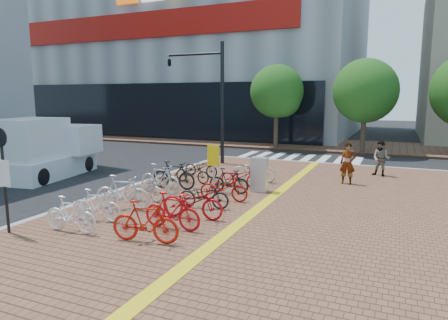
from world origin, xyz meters
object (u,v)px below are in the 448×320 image
at_px(bike_1, 96,205).
at_px(traffic_light_pole, 197,81).
at_px(bike_8, 145,222).
at_px(bike_11, 204,195).
at_px(pedestrian_a, 348,163).
at_px(bike_2, 122,192).
at_px(bike_0, 70,214).
at_px(yellow_sign, 213,160).
at_px(box_truck, 47,150).
at_px(pedestrian_b, 381,159).
at_px(bike_5, 174,175).
at_px(bike_6, 192,173).
at_px(bike_4, 160,179).
at_px(bike_13, 229,181).
at_px(bike_7, 201,167).
at_px(bike_14, 240,176).
at_px(utility_box, 259,174).
at_px(bike_12, 224,188).
at_px(notice_sign, 2,167).
at_px(bike_10, 192,202).
at_px(bike_15, 254,170).
at_px(bike_3, 143,189).
at_px(bike_9, 172,211).

xyz_separation_m(bike_1, traffic_light_pole, (-2.31, 11.09, 4.06)).
distance_m(bike_8, bike_11, 3.42).
xyz_separation_m(pedestrian_a, traffic_light_pole, (-8.53, 2.77, 3.66)).
height_order(bike_1, bike_11, bike_1).
bearing_deg(bike_2, bike_0, 171.98).
height_order(yellow_sign, box_truck, box_truck).
height_order(bike_2, pedestrian_b, pedestrian_b).
xyz_separation_m(bike_5, pedestrian_b, (7.51, 6.13, 0.26)).
height_order(bike_6, box_truck, box_truck).
bearing_deg(bike_2, bike_6, -13.18).
bearing_deg(traffic_light_pole, box_truck, -128.01).
bearing_deg(pedestrian_a, bike_4, -146.74).
height_order(bike_13, yellow_sign, yellow_sign).
xyz_separation_m(bike_7, bike_14, (2.45, -1.31, 0.00)).
height_order(bike_11, pedestrian_b, pedestrian_b).
xyz_separation_m(bike_1, bike_5, (-0.06, 4.58, 0.08)).
height_order(bike_14, pedestrian_b, pedestrian_b).
bearing_deg(utility_box, bike_12, -111.04).
bearing_deg(notice_sign, bike_5, 77.09).
bearing_deg(bike_4, notice_sign, 174.47).
xyz_separation_m(bike_10, notice_sign, (-4.00, -3.18, 1.30)).
distance_m(bike_12, bike_14, 2.19).
bearing_deg(bike_1, bike_5, -7.84).
relative_size(bike_11, bike_14, 0.99).
xyz_separation_m(bike_2, bike_4, (-0.05, 2.35, 0.00)).
height_order(traffic_light_pole, box_truck, traffic_light_pole).
height_order(bike_11, pedestrian_a, pedestrian_a).
bearing_deg(bike_12, notice_sign, 139.17).
relative_size(bike_7, pedestrian_b, 1.05).
bearing_deg(bike_5, box_truck, 85.44).
bearing_deg(yellow_sign, bike_1, -110.19).
xyz_separation_m(bike_1, bike_15, (2.46, 7.14, 0.03)).
xyz_separation_m(yellow_sign, traffic_light_pole, (-4.00, 6.49, 3.26)).
xyz_separation_m(bike_4, bike_7, (-0.01, 3.50, -0.12)).
bearing_deg(bike_13, bike_0, 157.45).
distance_m(bike_7, bike_10, 6.37).
relative_size(bike_3, box_truck, 0.31).
bearing_deg(bike_8, bike_0, 84.91).
xyz_separation_m(bike_0, traffic_light_pole, (-2.35, 12.16, 4.04)).
bearing_deg(box_truck, bike_3, -18.37).
xyz_separation_m(bike_5, yellow_sign, (1.75, 0.02, 0.72)).
bearing_deg(bike_1, box_truck, 47.26).
relative_size(bike_14, bike_15, 0.89).
xyz_separation_m(bike_4, bike_14, (2.44, 2.20, -0.12)).
relative_size(bike_4, bike_11, 1.11).
relative_size(bike_0, bike_14, 0.96).
height_order(bike_12, bike_13, bike_13).
distance_m(bike_9, box_truck, 10.69).
relative_size(bike_10, pedestrian_b, 1.19).
relative_size(bike_2, bike_14, 1.10).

